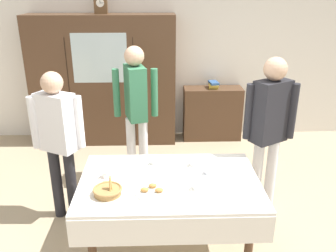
# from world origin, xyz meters

# --- Properties ---
(ground_plane) EXTENTS (12.00, 12.00, 0.00)m
(ground_plane) POSITION_xyz_m (0.00, 0.00, 0.00)
(ground_plane) COLOR tan
(ground_plane) RESTS_ON ground
(back_wall) EXTENTS (6.40, 0.10, 2.70)m
(back_wall) POSITION_xyz_m (0.00, 2.65, 1.35)
(back_wall) COLOR silver
(back_wall) RESTS_ON ground
(dining_table) EXTENTS (1.56, 1.02, 0.73)m
(dining_table) POSITION_xyz_m (0.00, -0.23, 0.63)
(dining_table) COLOR #4C3321
(dining_table) RESTS_ON ground
(wall_cabinet) EXTENTS (2.14, 0.46, 1.94)m
(wall_cabinet) POSITION_xyz_m (-0.90, 2.35, 0.97)
(wall_cabinet) COLOR #4C3321
(wall_cabinet) RESTS_ON ground
(mantel_clock) EXTENTS (0.18, 0.11, 0.24)m
(mantel_clock) POSITION_xyz_m (-0.87, 2.35, 2.06)
(mantel_clock) COLOR brown
(mantel_clock) RESTS_ON wall_cabinet
(bookshelf_low) EXTENTS (0.90, 0.35, 0.83)m
(bookshelf_low) POSITION_xyz_m (0.77, 2.41, 0.42)
(bookshelf_low) COLOR #4C3321
(bookshelf_low) RESTS_ON ground
(book_stack) EXTENTS (0.16, 0.23, 0.10)m
(book_stack) POSITION_xyz_m (0.77, 2.41, 0.88)
(book_stack) COLOR #B29333
(book_stack) RESTS_ON bookshelf_low
(tea_cup_mid_left) EXTENTS (0.13, 0.13, 0.06)m
(tea_cup_mid_left) POSITION_xyz_m (0.24, 0.05, 0.76)
(tea_cup_mid_left) COLOR white
(tea_cup_mid_left) RESTS_ON dining_table
(tea_cup_center) EXTENTS (0.13, 0.13, 0.06)m
(tea_cup_center) POSITION_xyz_m (-0.55, -0.14, 0.76)
(tea_cup_center) COLOR white
(tea_cup_center) RESTS_ON dining_table
(tea_cup_mid_right) EXTENTS (0.13, 0.13, 0.06)m
(tea_cup_mid_right) POSITION_xyz_m (0.23, -0.36, 0.76)
(tea_cup_mid_right) COLOR white
(tea_cup_mid_right) RESTS_ON dining_table
(tea_cup_near_left) EXTENTS (0.13, 0.13, 0.06)m
(tea_cup_near_left) POSITION_xyz_m (-0.12, 0.09, 0.76)
(tea_cup_near_left) COLOR white
(tea_cup_near_left) RESTS_ON dining_table
(tea_cup_back_edge) EXTENTS (0.13, 0.13, 0.06)m
(tea_cup_back_edge) POSITION_xyz_m (0.36, -0.11, 0.76)
(tea_cup_back_edge) COLOR white
(tea_cup_back_edge) RESTS_ON dining_table
(bread_basket) EXTENTS (0.24, 0.24, 0.16)m
(bread_basket) POSITION_xyz_m (-0.51, -0.41, 0.77)
(bread_basket) COLOR #9E7542
(bread_basket) RESTS_ON dining_table
(pastry_plate) EXTENTS (0.28, 0.28, 0.05)m
(pastry_plate) POSITION_xyz_m (-0.15, -0.39, 0.74)
(pastry_plate) COLOR white
(pastry_plate) RESTS_ON dining_table
(spoon_center) EXTENTS (0.12, 0.02, 0.01)m
(spoon_center) POSITION_xyz_m (0.51, -0.56, 0.74)
(spoon_center) COLOR silver
(spoon_center) RESTS_ON dining_table
(spoon_near_left) EXTENTS (0.12, 0.02, 0.01)m
(spoon_near_left) POSITION_xyz_m (0.54, -0.37, 0.74)
(spoon_near_left) COLOR silver
(spoon_near_left) RESTS_ON dining_table
(person_behind_table_right) EXTENTS (0.52, 0.35, 1.69)m
(person_behind_table_right) POSITION_xyz_m (1.02, 0.38, 1.03)
(person_behind_table_right) COLOR silver
(person_behind_table_right) RESTS_ON ground
(person_behind_table_left) EXTENTS (0.52, 0.34, 1.57)m
(person_behind_table_left) POSITION_xyz_m (-1.08, 0.36, 0.95)
(person_behind_table_left) COLOR #232328
(person_behind_table_left) RESTS_ON ground
(person_beside_shelf) EXTENTS (0.52, 0.40, 1.69)m
(person_beside_shelf) POSITION_xyz_m (-0.35, 1.08, 1.03)
(person_beside_shelf) COLOR silver
(person_beside_shelf) RESTS_ON ground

